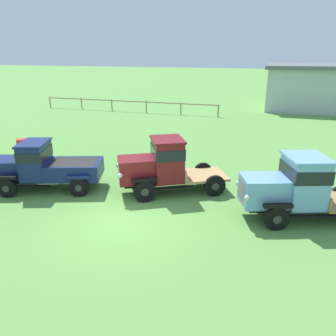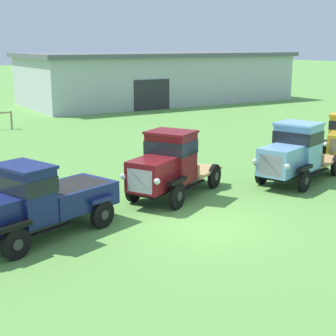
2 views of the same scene
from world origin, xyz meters
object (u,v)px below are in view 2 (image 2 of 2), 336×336
at_px(farm_shed, 158,77).
at_px(vintage_truck_second_in_line, 37,200).
at_px(vintage_truck_midrow_center, 168,164).
at_px(vintage_truck_far_side, 295,152).

height_order(farm_shed, vintage_truck_second_in_line, farm_shed).
relative_size(farm_shed, vintage_truck_midrow_center, 5.13).
bearing_deg(farm_shed, vintage_truck_second_in_line, -126.25).
xyz_separation_m(vintage_truck_midrow_center, vintage_truck_far_side, (5.12, -0.75, -0.02)).
distance_m(vintage_truck_midrow_center, vintage_truck_far_side, 5.18).
xyz_separation_m(vintage_truck_second_in_line, vintage_truck_far_side, (9.98, 0.37, 0.17)).
bearing_deg(vintage_truck_far_side, vintage_truck_second_in_line, -177.90).
bearing_deg(vintage_truck_far_side, farm_shed, 69.54).
height_order(vintage_truck_second_in_line, vintage_truck_midrow_center, vintage_truck_midrow_center).
distance_m(vintage_truck_second_in_line, vintage_truck_far_side, 9.98).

